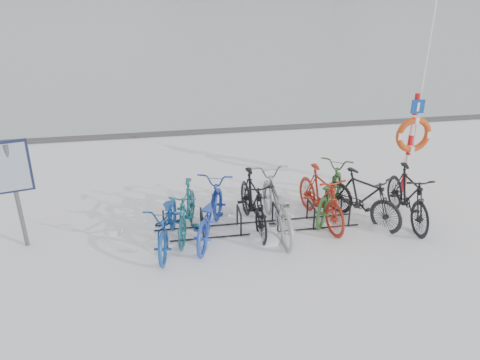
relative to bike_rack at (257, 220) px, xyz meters
The scene contains 15 objects.
ground 0.18m from the bike_rack, ahead, with size 900.00×900.00×0.00m, color white.
quay_edge 5.90m from the bike_rack, 90.00° to the left, with size 400.00×0.25×0.10m, color #3F3F42.
bike_rack is the anchor object (origin of this frame).
info_board 4.50m from the bike_rack, behind, with size 0.72×0.39×2.03m.
lifebuoy_station 3.94m from the bike_rack, 15.57° to the left, with size 0.80×0.23×4.14m.
bike_0 1.76m from the bike_rack, behind, with size 0.66×1.90×1.00m, color #174591.
bike_1 1.40m from the bike_rack, behind, with size 0.49×1.72×1.04m, color #15545C.
bike_2 1.00m from the bike_rack, behind, with size 0.70×2.01×1.06m, color #2140AE.
bike_3 0.41m from the bike_rack, 122.60° to the left, with size 0.54×1.91×1.15m, color black.
bike_4 0.53m from the bike_rack, ahead, with size 0.75×2.16×1.13m, color gray.
bike_5 1.37m from the bike_rack, ahead, with size 0.54×1.90×1.14m, color maroon.
bike_6 1.69m from the bike_rack, 14.69° to the left, with size 0.69×1.98×1.04m, color #305C29.
bike_7 2.14m from the bike_rack, ahead, with size 0.52×1.83×1.10m, color black.
bike_8 3.05m from the bike_rack, ahead, with size 0.54×1.91×1.15m, color black.
snow_drifts 0.41m from the bike_rack, ahead, with size 5.79×1.75×0.22m.
Camera 1 is at (-1.66, -7.78, 4.70)m, focal length 35.00 mm.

